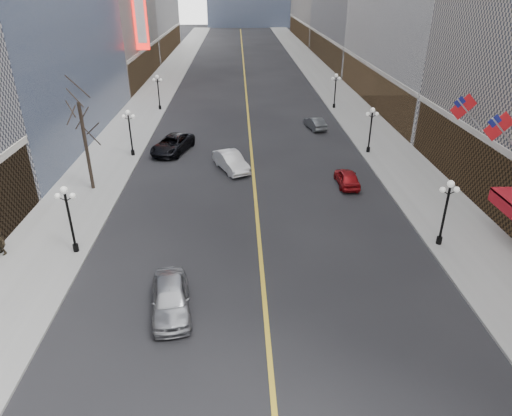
{
  "coord_description": "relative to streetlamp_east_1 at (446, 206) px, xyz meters",
  "views": [
    {
      "loc": [
        -1.25,
        4.65,
        15.69
      ],
      "look_at": [
        -0.54,
        22.87,
        6.58
      ],
      "focal_mm": 32.0,
      "sensor_mm": 36.0,
      "label": 1
    }
  ],
  "objects": [
    {
      "name": "sidewalk_west",
      "position": [
        -25.8,
        40.0,
        -2.83
      ],
      "size": [
        6.0,
        230.0,
        0.15
      ],
      "primitive_type": "cube",
      "color": "gray",
      "rests_on": "ground"
    },
    {
      "name": "sidewalk_east",
      "position": [
        2.2,
        40.0,
        -2.83
      ],
      "size": [
        6.0,
        230.0,
        0.15
      ],
      "primitive_type": "cube",
      "color": "gray",
      "rests_on": "ground"
    },
    {
      "name": "lane_line",
      "position": [
        -11.8,
        50.0,
        -2.89
      ],
      "size": [
        0.25,
        200.0,
        0.02
      ],
      "primitive_type": "cube",
      "color": "gold",
      "rests_on": "ground"
    },
    {
      "name": "streetlamp_east_2",
      "position": [
        0.0,
        18.0,
        0.0
      ],
      "size": [
        1.26,
        0.44,
        4.52
      ],
      "color": "black",
      "rests_on": "sidewalk_east"
    },
    {
      "name": "car_nb_mid",
      "position": [
        -13.8,
        13.98,
        -2.07
      ],
      "size": [
        3.63,
        5.34,
        1.66
      ],
      "primitive_type": "imported",
      "rotation": [
        0.0,
        0.0,
        0.41
      ],
      "color": "silver",
      "rests_on": "ground"
    },
    {
      "name": "streetlamp_west_2",
      "position": [
        -23.6,
        18.0,
        0.0
      ],
      "size": [
        1.26,
        0.44,
        4.52
      ],
      "color": "black",
      "rests_on": "sidewalk_west"
    },
    {
      "name": "theatre_marquee",
      "position": [
        -27.68,
        50.0,
        9.1
      ],
      "size": [
        2.0,
        0.55,
        12.0
      ],
      "color": "red",
      "rests_on": "ground"
    },
    {
      "name": "streetlamp_east_3",
      "position": [
        0.0,
        36.0,
        0.0
      ],
      "size": [
        1.26,
        0.44,
        4.52
      ],
      "color": "black",
      "rests_on": "sidewalk_east"
    },
    {
      "name": "flag_4",
      "position": [
        3.51,
        2.0,
        4.39
      ],
      "size": [
        2.87,
        0.12,
        2.87
      ],
      "color": "#B2B2B7",
      "rests_on": "ground"
    },
    {
      "name": "car_nb_far",
      "position": [
        -19.79,
        19.14,
        -2.06
      ],
      "size": [
        4.46,
        6.61,
        1.68
      ],
      "primitive_type": "imported",
      "rotation": [
        0.0,
        0.0,
        -0.3
      ],
      "color": "black",
      "rests_on": "ground"
    },
    {
      "name": "car_nb_near",
      "position": [
        -16.76,
        -6.01,
        -2.06
      ],
      "size": [
        2.7,
        5.19,
        1.69
      ],
      "primitive_type": "imported",
      "rotation": [
        0.0,
        0.0,
        0.15
      ],
      "color": "gray",
      "rests_on": "ground"
    },
    {
      "name": "streetlamp_west_1",
      "position": [
        -23.6,
        0.0,
        0.0
      ],
      "size": [
        1.26,
        0.44,
        4.52
      ],
      "color": "black",
      "rests_on": "sidewalk_west"
    },
    {
      "name": "tree_west_far",
      "position": [
        -25.3,
        10.0,
        3.34
      ],
      "size": [
        3.6,
        3.6,
        7.92
      ],
      "color": "#2D231C",
      "rests_on": "sidewalk_west"
    },
    {
      "name": "car_sb_mid",
      "position": [
        -3.92,
        10.06,
        -2.2
      ],
      "size": [
        1.68,
        4.14,
        1.41
      ],
      "primitive_type": "imported",
      "rotation": [
        0.0,
        0.0,
        3.14
      ],
      "color": "maroon",
      "rests_on": "ground"
    },
    {
      "name": "streetlamp_west_3",
      "position": [
        -23.6,
        36.0,
        0.0
      ],
      "size": [
        1.26,
        0.44,
        4.52
      ],
      "color": "black",
      "rests_on": "sidewalk_west"
    },
    {
      "name": "flag_5",
      "position": [
        3.51,
        7.0,
        4.39
      ],
      "size": [
        2.87,
        0.12,
        2.87
      ],
      "color": "#B2B2B7",
      "rests_on": "ground"
    },
    {
      "name": "streetlamp_east_1",
      "position": [
        0.0,
        0.0,
        0.0
      ],
      "size": [
        1.26,
        0.44,
        4.52
      ],
      "color": "black",
      "rests_on": "sidewalk_east"
    },
    {
      "name": "car_sb_far",
      "position": [
        -4.08,
        26.67,
        -2.22
      ],
      "size": [
        2.32,
        4.37,
        1.37
      ],
      "primitive_type": "imported",
      "rotation": [
        0.0,
        0.0,
        3.36
      ],
      "color": "#494D50",
      "rests_on": "ground"
    }
  ]
}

